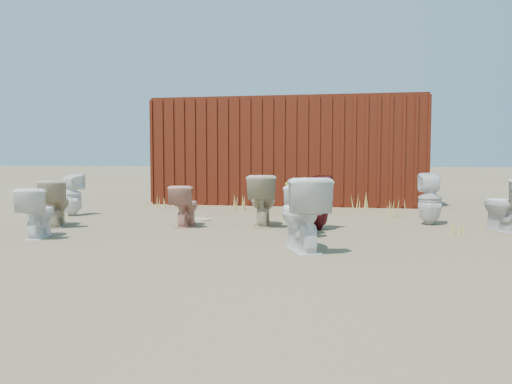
% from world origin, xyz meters
% --- Properties ---
extents(ground, '(100.00, 100.00, 0.00)m').
position_xyz_m(ground, '(0.00, 0.00, 0.00)').
color(ground, brown).
rests_on(ground, ground).
extents(shipping_container, '(6.00, 2.40, 2.40)m').
position_xyz_m(shipping_container, '(0.00, 5.20, 1.20)').
color(shipping_container, '#4C1B0C').
rests_on(shipping_container, ground).
extents(toilet_front_a, '(0.52, 0.73, 0.67)m').
position_xyz_m(toilet_front_a, '(-2.71, -0.74, 0.33)').
color(toilet_front_a, white).
rests_on(toilet_front_a, ground).
extents(toilet_front_pink, '(0.37, 0.64, 0.64)m').
position_xyz_m(toilet_front_pink, '(-1.12, 0.65, 0.32)').
color(toilet_front_pink, tan).
rests_on(toilet_front_pink, ground).
extents(toilet_front_c, '(0.75, 0.95, 0.85)m').
position_xyz_m(toilet_front_c, '(0.82, -1.04, 0.42)').
color(toilet_front_c, white).
rests_on(toilet_front_c, ground).
extents(toilet_front_maroon, '(0.48, 0.48, 0.80)m').
position_xyz_m(toilet_front_maroon, '(0.91, 0.62, 0.40)').
color(toilet_front_maroon, '#560E14').
rests_on(toilet_front_maroon, ground).
extents(toilet_front_e, '(0.75, 0.88, 0.78)m').
position_xyz_m(toilet_front_e, '(3.59, 0.91, 0.39)').
color(toilet_front_e, silver).
rests_on(toilet_front_e, ground).
extents(toilet_back_a, '(0.44, 0.44, 0.77)m').
position_xyz_m(toilet_back_a, '(-3.60, 1.63, 0.39)').
color(toilet_back_a, white).
rests_on(toilet_back_a, ground).
extents(toilet_back_beige_left, '(0.65, 0.81, 0.73)m').
position_xyz_m(toilet_back_beige_left, '(-3.09, 0.29, 0.36)').
color(toilet_back_beige_left, '#C3AE8E').
rests_on(toilet_back_beige_left, ground).
extents(toilet_back_beige_right, '(0.54, 0.83, 0.80)m').
position_xyz_m(toilet_back_beige_right, '(0.04, 0.92, 0.40)').
color(toilet_back_beige_right, '#C8B792').
rests_on(toilet_back_beige_right, ground).
extents(toilet_back_yellowlid, '(0.45, 0.72, 0.70)m').
position_xyz_m(toilet_back_yellowlid, '(0.68, 0.07, 0.35)').
color(toilet_back_yellowlid, white).
rests_on(toilet_back_yellowlid, ground).
extents(toilet_back_e, '(0.37, 0.38, 0.82)m').
position_xyz_m(toilet_back_e, '(2.64, 1.51, 0.41)').
color(toilet_back_e, white).
rests_on(toilet_back_e, ground).
extents(yellow_lid, '(0.35, 0.44, 0.02)m').
position_xyz_m(yellow_lid, '(0.68, 0.07, 0.71)').
color(yellow_lid, gold).
rests_on(yellow_lid, toilet_back_yellowlid).
extents(loose_tank, '(0.54, 0.38, 0.35)m').
position_xyz_m(loose_tank, '(0.68, 1.57, 0.17)').
color(loose_tank, white).
rests_on(loose_tank, ground).
extents(loose_lid_near, '(0.51, 0.58, 0.02)m').
position_xyz_m(loose_lid_near, '(0.27, 3.22, 0.01)').
color(loose_lid_near, '#C0AC8B').
rests_on(loose_lid_near, ground).
extents(loose_lid_far, '(0.58, 0.59, 0.02)m').
position_xyz_m(loose_lid_far, '(-1.14, 1.43, 0.01)').
color(loose_lid_far, '#C2BB8D').
rests_on(loose_lid_far, ground).
extents(weed_clump_a, '(0.36, 0.36, 0.27)m').
position_xyz_m(weed_clump_a, '(-2.37, 3.18, 0.14)').
color(weed_clump_a, '#B7A349').
rests_on(weed_clump_a, ground).
extents(weed_clump_b, '(0.32, 0.32, 0.25)m').
position_xyz_m(weed_clump_b, '(0.76, 2.82, 0.12)').
color(weed_clump_b, '#B7A349').
rests_on(weed_clump_b, ground).
extents(weed_clump_c, '(0.36, 0.36, 0.32)m').
position_xyz_m(weed_clump_c, '(2.20, 2.41, 0.16)').
color(weed_clump_c, '#B7A349').
rests_on(weed_clump_c, ground).
extents(weed_clump_d, '(0.30, 0.30, 0.30)m').
position_xyz_m(weed_clump_d, '(-0.83, 3.18, 0.15)').
color(weed_clump_d, '#B7A349').
rests_on(weed_clump_d, ground).
extents(weed_clump_e, '(0.34, 0.34, 0.33)m').
position_xyz_m(weed_clump_e, '(1.58, 3.50, 0.16)').
color(weed_clump_e, '#B7A349').
rests_on(weed_clump_e, ground).
extents(weed_clump_f, '(0.28, 0.28, 0.23)m').
position_xyz_m(weed_clump_f, '(2.90, 0.55, 0.11)').
color(weed_clump_f, '#B7A349').
rests_on(weed_clump_f, ground).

